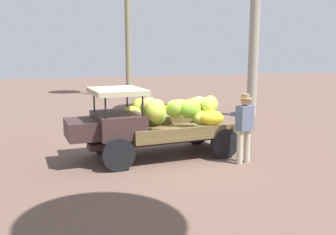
{
  "coord_description": "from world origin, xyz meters",
  "views": [
    {
      "loc": [
        2.88,
        9.24,
        2.75
      ],
      "look_at": [
        0.1,
        0.02,
        1.02
      ],
      "focal_mm": 40.09,
      "sensor_mm": 36.0,
      "label": 1
    }
  ],
  "objects": [
    {
      "name": "wooden_crate",
      "position": [
        -2.1,
        -0.06,
        0.26
      ],
      "size": [
        0.38,
        0.48,
        0.51
      ],
      "primitive_type": "cube",
      "rotation": [
        0.0,
        0.0,
        1.54
      ],
      "color": "olive",
      "rests_on": "ground"
    },
    {
      "name": "farmer",
      "position": [
        -1.48,
        1.21,
        0.98
      ],
      "size": [
        0.55,
        0.51,
        1.72
      ],
      "rotation": [
        0.0,
        0.0,
        -1.26
      ],
      "color": "#BDB8A1",
      "rests_on": "ground"
    },
    {
      "name": "truck",
      "position": [
        0.52,
        0.06,
        0.95
      ],
      "size": [
        4.56,
        2.09,
        1.83
      ],
      "rotation": [
        0.0,
        0.0,
        0.1
      ],
      "color": "#392626",
      "rests_on": "ground"
    },
    {
      "name": "ground_plane",
      "position": [
        0.0,
        0.0,
        0.0
      ],
      "size": [
        60.0,
        60.0,
        0.0
      ],
      "primitive_type": "plane",
      "color": "brown"
    }
  ]
}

